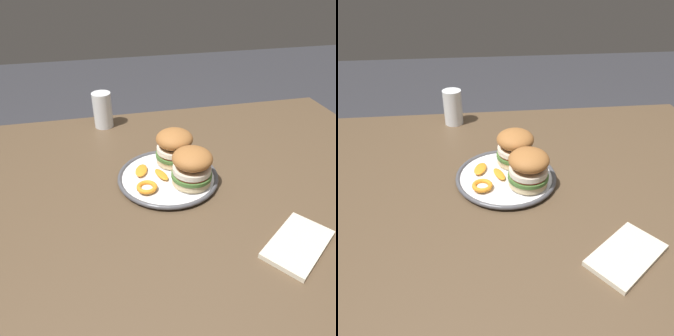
% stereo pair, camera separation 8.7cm
% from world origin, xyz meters
% --- Properties ---
extents(ground_plane, '(8.00, 8.00, 0.00)m').
position_xyz_m(ground_plane, '(0.00, 0.00, 0.00)').
color(ground_plane, '#333338').
extents(dining_table, '(1.35, 1.03, 0.71)m').
position_xyz_m(dining_table, '(0.00, 0.00, 0.63)').
color(dining_table, brown).
rests_on(dining_table, ground).
extents(dinner_plate, '(0.28, 0.28, 0.02)m').
position_xyz_m(dinner_plate, '(-0.07, 0.05, 0.72)').
color(dinner_plate, white).
rests_on(dinner_plate, dining_table).
extents(sandwich_half_left, '(0.12, 0.12, 0.10)m').
position_xyz_m(sandwich_half_left, '(-0.04, 0.11, 0.78)').
color(sandwich_half_left, beige).
rests_on(sandwich_half_left, dinner_plate).
extents(sandwich_half_right, '(0.13, 0.13, 0.10)m').
position_xyz_m(sandwich_half_right, '(-0.01, -0.00, 0.78)').
color(sandwich_half_right, beige).
rests_on(sandwich_half_right, dinner_plate).
extents(orange_peel_curled, '(0.06, 0.06, 0.01)m').
position_xyz_m(orange_peel_curled, '(-0.14, -0.01, 0.74)').
color(orange_peel_curled, orange).
rests_on(orange_peel_curled, dinner_plate).
extents(orange_peel_strip_long, '(0.05, 0.07, 0.01)m').
position_xyz_m(orange_peel_strip_long, '(-0.14, 0.08, 0.73)').
color(orange_peel_strip_long, orange).
rests_on(orange_peel_strip_long, dinner_plate).
extents(orange_peel_strip_short, '(0.04, 0.07, 0.01)m').
position_xyz_m(orange_peel_strip_short, '(-0.09, 0.05, 0.73)').
color(orange_peel_strip_short, orange).
rests_on(orange_peel_strip_short, dinner_plate).
extents(drinking_glass, '(0.07, 0.07, 0.13)m').
position_xyz_m(drinking_glass, '(-0.22, 0.43, 0.77)').
color(drinking_glass, white).
rests_on(drinking_glass, dining_table).
extents(folded_napkin, '(0.20, 0.18, 0.01)m').
position_xyz_m(folded_napkin, '(0.15, -0.26, 0.72)').
color(folded_napkin, beige).
rests_on(folded_napkin, dining_table).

